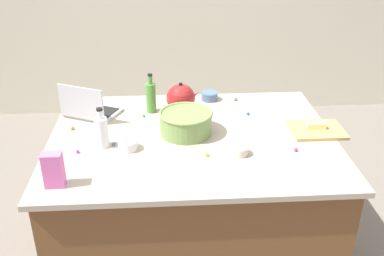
{
  "coord_description": "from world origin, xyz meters",
  "views": [
    {
      "loc": [
        -0.14,
        -2.22,
        2.08
      ],
      "look_at": [
        0.0,
        0.0,
        0.95
      ],
      "focal_mm": 41.93,
      "sensor_mm": 36.0,
      "label": 1
    }
  ],
  "objects_px": {
    "bottle_vinegar": "(102,131)",
    "bottle_olive": "(151,97)",
    "laptop": "(89,109)",
    "kettle": "(181,99)",
    "candy_bag": "(53,170)",
    "ramekin_medium": "(209,96)",
    "cutting_board": "(317,130)",
    "mixing_bowl_large": "(186,122)",
    "butter_stick_left": "(316,126)",
    "ramekin_small": "(128,145)",
    "ramekin_wide": "(240,151)"
  },
  "relations": [
    {
      "from": "mixing_bowl_large",
      "to": "bottle_vinegar",
      "type": "relative_size",
      "value": 1.35
    },
    {
      "from": "bottle_olive",
      "to": "candy_bag",
      "type": "relative_size",
      "value": 1.47
    },
    {
      "from": "cutting_board",
      "to": "candy_bag",
      "type": "distance_m",
      "value": 1.46
    },
    {
      "from": "laptop",
      "to": "ramekin_small",
      "type": "bearing_deg",
      "value": -58.96
    },
    {
      "from": "butter_stick_left",
      "to": "candy_bag",
      "type": "distance_m",
      "value": 1.45
    },
    {
      "from": "ramekin_small",
      "to": "ramekin_wide",
      "type": "height_order",
      "value": "ramekin_small"
    },
    {
      "from": "bottle_vinegar",
      "to": "bottle_olive",
      "type": "xyz_separation_m",
      "value": [
        0.25,
        0.43,
        0.01
      ]
    },
    {
      "from": "bottle_vinegar",
      "to": "ramekin_small",
      "type": "distance_m",
      "value": 0.16
    },
    {
      "from": "kettle",
      "to": "butter_stick_left",
      "type": "distance_m",
      "value": 0.83
    },
    {
      "from": "candy_bag",
      "to": "ramekin_medium",
      "type": "bearing_deg",
      "value": 49.64
    },
    {
      "from": "kettle",
      "to": "cutting_board",
      "type": "relative_size",
      "value": 0.72
    },
    {
      "from": "laptop",
      "to": "kettle",
      "type": "distance_m",
      "value": 0.56
    },
    {
      "from": "laptop",
      "to": "ramekin_small",
      "type": "xyz_separation_m",
      "value": [
        0.26,
        -0.43,
        -0.02
      ]
    },
    {
      "from": "laptop",
      "to": "kettle",
      "type": "bearing_deg",
      "value": 5.19
    },
    {
      "from": "ramekin_medium",
      "to": "cutting_board",
      "type": "bearing_deg",
      "value": -40.89
    },
    {
      "from": "bottle_olive",
      "to": "candy_bag",
      "type": "height_order",
      "value": "bottle_olive"
    },
    {
      "from": "bottle_vinegar",
      "to": "ramekin_wide",
      "type": "distance_m",
      "value": 0.73
    },
    {
      "from": "bottle_olive",
      "to": "butter_stick_left",
      "type": "height_order",
      "value": "bottle_olive"
    },
    {
      "from": "butter_stick_left",
      "to": "candy_bag",
      "type": "xyz_separation_m",
      "value": [
        -1.37,
        -0.46,
        0.05
      ]
    },
    {
      "from": "cutting_board",
      "to": "bottle_olive",
      "type": "bearing_deg",
      "value": 160.78
    },
    {
      "from": "ramekin_small",
      "to": "bottle_vinegar",
      "type": "bearing_deg",
      "value": 163.31
    },
    {
      "from": "kettle",
      "to": "ramekin_medium",
      "type": "relative_size",
      "value": 1.97
    },
    {
      "from": "bottle_olive",
      "to": "cutting_board",
      "type": "distance_m",
      "value": 1.01
    },
    {
      "from": "laptop",
      "to": "kettle",
      "type": "height_order",
      "value": "laptop"
    },
    {
      "from": "laptop",
      "to": "candy_bag",
      "type": "bearing_deg",
      "value": -94.13
    },
    {
      "from": "butter_stick_left",
      "to": "bottle_vinegar",
      "type": "bearing_deg",
      "value": -175.3
    },
    {
      "from": "mixing_bowl_large",
      "to": "ramekin_small",
      "type": "xyz_separation_m",
      "value": [
        -0.32,
        -0.17,
        -0.04
      ]
    },
    {
      "from": "cutting_board",
      "to": "butter_stick_left",
      "type": "xyz_separation_m",
      "value": [
        -0.01,
        0.0,
        0.03
      ]
    },
    {
      "from": "bottle_olive",
      "to": "ramekin_wide",
      "type": "bearing_deg",
      "value": -50.31
    },
    {
      "from": "mixing_bowl_large",
      "to": "candy_bag",
      "type": "height_order",
      "value": "candy_bag"
    },
    {
      "from": "bottle_olive",
      "to": "butter_stick_left",
      "type": "relative_size",
      "value": 2.27
    },
    {
      "from": "bottle_vinegar",
      "to": "cutting_board",
      "type": "distance_m",
      "value": 1.21
    },
    {
      "from": "candy_bag",
      "to": "bottle_olive",
      "type": "bearing_deg",
      "value": 61.49
    },
    {
      "from": "ramekin_wide",
      "to": "candy_bag",
      "type": "distance_m",
      "value": 0.93
    },
    {
      "from": "butter_stick_left",
      "to": "ramekin_wide",
      "type": "distance_m",
      "value": 0.53
    },
    {
      "from": "ramekin_small",
      "to": "ramekin_medium",
      "type": "distance_m",
      "value": 0.8
    },
    {
      "from": "bottle_olive",
      "to": "candy_bag",
      "type": "bearing_deg",
      "value": -118.51
    },
    {
      "from": "kettle",
      "to": "butter_stick_left",
      "type": "bearing_deg",
      "value": -24.39
    },
    {
      "from": "bottle_olive",
      "to": "bottle_vinegar",
      "type": "bearing_deg",
      "value": -120.51
    },
    {
      "from": "butter_stick_left",
      "to": "ramekin_medium",
      "type": "distance_m",
      "value": 0.75
    },
    {
      "from": "laptop",
      "to": "ramekin_small",
      "type": "height_order",
      "value": "laptop"
    },
    {
      "from": "ramekin_small",
      "to": "ramekin_medium",
      "type": "bearing_deg",
      "value": 51.86
    },
    {
      "from": "mixing_bowl_large",
      "to": "candy_bag",
      "type": "xyz_separation_m",
      "value": [
        -0.63,
        -0.49,
        0.02
      ]
    },
    {
      "from": "mixing_bowl_large",
      "to": "ramekin_small",
      "type": "bearing_deg",
      "value": -152.39
    },
    {
      "from": "cutting_board",
      "to": "mixing_bowl_large",
      "type": "bearing_deg",
      "value": 177.99
    },
    {
      "from": "laptop",
      "to": "bottle_vinegar",
      "type": "distance_m",
      "value": 0.41
    },
    {
      "from": "bottle_vinegar",
      "to": "ramekin_small",
      "type": "bearing_deg",
      "value": -16.69
    },
    {
      "from": "kettle",
      "to": "ramekin_small",
      "type": "height_order",
      "value": "kettle"
    },
    {
      "from": "ramekin_small",
      "to": "butter_stick_left",
      "type": "bearing_deg",
      "value": 7.49
    },
    {
      "from": "bottle_olive",
      "to": "ramekin_wide",
      "type": "relative_size",
      "value": 2.75
    }
  ]
}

